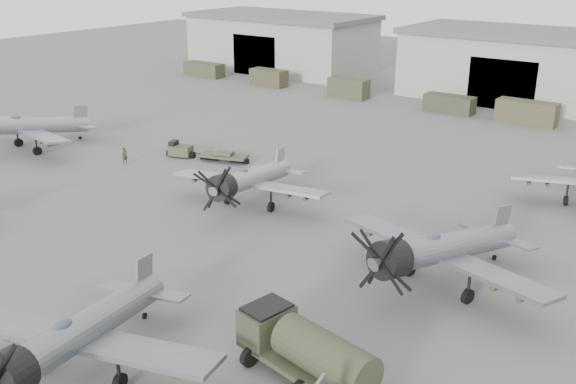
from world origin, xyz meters
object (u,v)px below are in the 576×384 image
Objects in this scene: aircraft_mid_0 at (23,126)px; tug_trailer at (197,153)px; aircraft_mid_1 at (248,180)px; fuel_tanker at (308,349)px; aircraft_near_1 at (74,336)px; ground_crew at (125,155)px; aircraft_mid_2 at (439,250)px.

aircraft_mid_0 is 16.92m from tug_trailer.
aircraft_mid_1 reaches higher than fuel_tanker.
aircraft_near_1 is 0.99× the size of aircraft_mid_0.
ground_crew is (-4.16, -4.92, 0.19)m from tug_trailer.
aircraft_mid_2 is at bearing -37.35° from tug_trailer.
aircraft_mid_2 reaches higher than aircraft_near_1.
aircraft_near_1 reaches higher than tug_trailer.
fuel_tanker is at bearing -55.95° from tug_trailer.
aircraft_near_1 is at bearing -81.65° from aircraft_mid_1.
aircraft_mid_2 is 29.60m from tug_trailer.
aircraft_mid_1 is 1.60× the size of tug_trailer.
aircraft_near_1 is 38.53m from aircraft_mid_0.
aircraft_mid_0 reaches higher than ground_crew.
tug_trailer is at bearing 152.32° from fuel_tanker.
aircraft_mid_0 is 26.44m from aircraft_mid_1.
aircraft_mid_2 is (42.74, -1.71, 0.06)m from aircraft_mid_0.
aircraft_mid_0 is 8.74× the size of ground_crew.
aircraft_near_1 is 1.07× the size of aircraft_mid_1.
tug_trailer is (-11.57, 6.55, -1.64)m from aircraft_mid_1.
fuel_tanker is at bearing -9.18° from aircraft_mid_0.
aircraft_near_1 reaches higher than aircraft_mid_1.
ground_crew is at bearing 162.90° from aircraft_mid_1.
tug_trailer is (14.83, 7.95, -1.83)m from aircraft_mid_0.
aircraft_near_1 is 0.96× the size of aircraft_mid_2.
ground_crew is (10.67, 3.03, -1.64)m from aircraft_mid_0.
aircraft_near_1 is at bearing -126.84° from ground_crew.
aircraft_mid_1 is 1.62× the size of fuel_tanker.
aircraft_mid_0 is 1.76× the size of fuel_tanker.
fuel_tanker is at bearing -110.13° from ground_crew.
aircraft_mid_0 is 1.08× the size of aircraft_mid_1.
aircraft_mid_2 is at bearing 44.04° from aircraft_near_1.
aircraft_mid_0 is at bearing 132.77° from aircraft_near_1.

